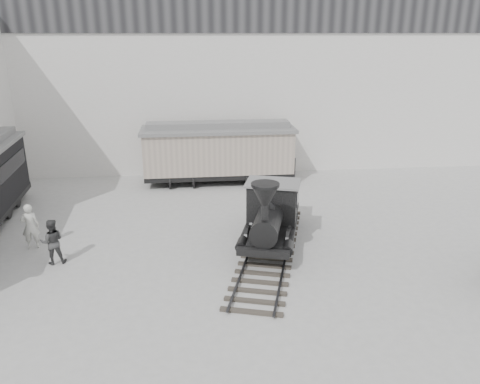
{
  "coord_description": "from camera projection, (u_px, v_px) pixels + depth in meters",
  "views": [
    {
      "loc": [
        -1.17,
        -13.21,
        8.09
      ],
      "look_at": [
        0.62,
        4.41,
        2.0
      ],
      "focal_mm": 35.0,
      "sensor_mm": 36.0,
      "label": 1
    }
  ],
  "objects": [
    {
      "name": "visitor_b",
      "position": [
        52.0,
        242.0,
        16.98
      ],
      "size": [
        0.95,
        0.81,
        1.72
      ],
      "primitive_type": "imported",
      "rotation": [
        0.0,
        0.0,
        3.36
      ],
      "color": "#39393A",
      "rests_on": "ground"
    },
    {
      "name": "ground",
      "position": [
        235.0,
        295.0,
        15.17
      ],
      "size": [
        90.0,
        90.0,
        0.0
      ],
      "primitive_type": "plane",
      "color": "#9E9E9B"
    },
    {
      "name": "boxcar",
      "position": [
        218.0,
        151.0,
        25.94
      ],
      "size": [
        8.43,
        2.7,
        3.44
      ],
      "rotation": [
        0.0,
        0.0,
        0.01
      ],
      "color": "black",
      "rests_on": "ground"
    },
    {
      "name": "locomotive",
      "position": [
        271.0,
        217.0,
        18.38
      ],
      "size": [
        4.37,
        9.15,
        3.16
      ],
      "rotation": [
        0.0,
        0.0,
        -0.28
      ],
      "color": "#3D352F",
      "rests_on": "ground"
    },
    {
      "name": "north_wall",
      "position": [
        211.0,
        77.0,
        27.46
      ],
      "size": [
        34.0,
        2.51,
        11.0
      ],
      "color": "silver",
      "rests_on": "ground"
    },
    {
      "name": "visitor_a",
      "position": [
        30.0,
        226.0,
        18.17
      ],
      "size": [
        0.75,
        0.57,
        1.83
      ],
      "primitive_type": "imported",
      "rotation": [
        0.0,
        0.0,
        3.35
      ],
      "color": "silver",
      "rests_on": "ground"
    }
  ]
}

